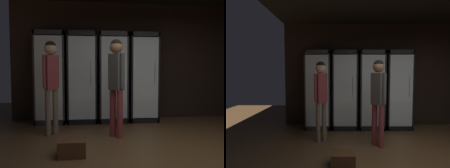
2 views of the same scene
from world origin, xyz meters
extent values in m
cube|color=black|center=(0.00, 3.03, 1.40)|extent=(6.00, 0.06, 2.80)
cube|color=#2B2B30|center=(-2.04, 2.96, 1.01)|extent=(0.65, 0.04, 2.03)
cube|color=#2B2B30|center=(-2.34, 2.69, 1.01)|extent=(0.04, 0.57, 2.03)
cube|color=#2B2B30|center=(-1.74, 2.69, 1.01)|extent=(0.04, 0.57, 2.03)
cube|color=#2B2B30|center=(-2.04, 2.69, 1.98)|extent=(0.65, 0.57, 0.10)
cube|color=#2B2B30|center=(-2.04, 2.69, 0.05)|extent=(0.65, 0.57, 0.10)
cube|color=white|center=(-2.04, 2.93, 1.01)|extent=(0.57, 0.02, 1.79)
cube|color=silver|center=(-2.04, 2.42, 1.01)|extent=(0.57, 0.02, 1.79)
cylinder|color=#B2B2B7|center=(-1.85, 2.39, 1.12)|extent=(0.02, 0.02, 0.50)
cube|color=silver|center=(-2.04, 2.69, 0.12)|extent=(0.55, 0.49, 0.02)
cylinder|color=gray|center=(-2.25, 2.72, 0.22)|extent=(0.06, 0.06, 0.19)
cylinder|color=gray|center=(-2.25, 2.72, 0.35)|extent=(0.02, 0.02, 0.08)
cylinder|color=#B2332D|center=(-2.25, 2.72, 0.19)|extent=(0.06, 0.06, 0.07)
cylinder|color=black|center=(-2.11, 2.70, 0.23)|extent=(0.07, 0.07, 0.21)
cylinder|color=black|center=(-2.11, 2.70, 0.38)|extent=(0.03, 0.03, 0.08)
cylinder|color=tan|center=(-2.11, 2.70, 0.23)|extent=(0.08, 0.08, 0.07)
cylinder|color=#9EAD99|center=(-1.97, 2.72, 0.24)|extent=(0.07, 0.07, 0.22)
cylinder|color=#9EAD99|center=(-1.97, 2.72, 0.39)|extent=(0.03, 0.03, 0.09)
cylinder|color=#2D2D33|center=(-1.97, 2.72, 0.22)|extent=(0.08, 0.08, 0.06)
cylinder|color=gray|center=(-1.83, 2.65, 0.23)|extent=(0.07, 0.07, 0.20)
cylinder|color=gray|center=(-1.83, 2.65, 0.38)|extent=(0.02, 0.02, 0.10)
cylinder|color=#2D2D33|center=(-1.83, 2.65, 0.23)|extent=(0.07, 0.07, 0.06)
cube|color=silver|center=(-2.04, 2.69, 0.71)|extent=(0.55, 0.49, 0.02)
cylinder|color=brown|center=(-2.25, 2.66, 0.82)|extent=(0.07, 0.07, 0.19)
cylinder|color=brown|center=(-2.25, 2.66, 0.95)|extent=(0.02, 0.02, 0.07)
cylinder|color=#2D2D33|center=(-2.25, 2.66, 0.82)|extent=(0.07, 0.07, 0.06)
cylinder|color=brown|center=(-2.10, 2.67, 0.82)|extent=(0.08, 0.08, 0.21)
cylinder|color=brown|center=(-2.10, 2.67, 0.96)|extent=(0.03, 0.03, 0.07)
cylinder|color=beige|center=(-2.10, 2.67, 0.79)|extent=(0.08, 0.08, 0.05)
cylinder|color=gray|center=(-1.98, 2.70, 0.84)|extent=(0.07, 0.07, 0.24)
cylinder|color=gray|center=(-1.98, 2.70, 0.99)|extent=(0.02, 0.02, 0.07)
cylinder|color=tan|center=(-1.98, 2.70, 0.82)|extent=(0.07, 0.07, 0.08)
cylinder|color=brown|center=(-1.83, 2.70, 0.84)|extent=(0.07, 0.07, 0.23)
cylinder|color=brown|center=(-1.83, 2.70, 0.99)|extent=(0.02, 0.02, 0.08)
cylinder|color=#B2332D|center=(-1.83, 2.70, 0.80)|extent=(0.08, 0.08, 0.08)
cube|color=silver|center=(-2.04, 2.69, 1.31)|extent=(0.55, 0.49, 0.02)
cylinder|color=black|center=(-2.25, 2.70, 1.41)|extent=(0.07, 0.07, 0.19)
cylinder|color=black|center=(-2.25, 2.70, 1.53)|extent=(0.03, 0.03, 0.07)
cylinder|color=white|center=(-2.25, 2.70, 1.39)|extent=(0.07, 0.07, 0.05)
cylinder|color=gray|center=(-2.11, 2.73, 1.43)|extent=(0.07, 0.07, 0.23)
cylinder|color=gray|center=(-2.11, 2.73, 1.58)|extent=(0.03, 0.03, 0.07)
cylinder|color=white|center=(-2.11, 2.73, 1.39)|extent=(0.08, 0.08, 0.06)
cylinder|color=#9EAD99|center=(-1.98, 2.65, 1.43)|extent=(0.08, 0.08, 0.23)
cylinder|color=#9EAD99|center=(-1.98, 2.65, 1.58)|extent=(0.03, 0.03, 0.07)
cylinder|color=tan|center=(-1.98, 2.65, 1.41)|extent=(0.08, 0.08, 0.08)
cylinder|color=#9EAD99|center=(-1.84, 2.69, 1.42)|extent=(0.08, 0.08, 0.22)
cylinder|color=#9EAD99|center=(-1.84, 2.69, 1.58)|extent=(0.03, 0.03, 0.09)
cylinder|color=tan|center=(-1.84, 2.69, 1.43)|extent=(0.08, 0.08, 0.07)
cube|color=black|center=(-1.34, 2.96, 1.01)|extent=(0.65, 0.04, 2.03)
cube|color=black|center=(-1.65, 2.69, 1.01)|extent=(0.04, 0.57, 2.03)
cube|color=black|center=(-1.04, 2.69, 1.01)|extent=(0.04, 0.57, 2.03)
cube|color=black|center=(-1.34, 2.69, 1.98)|extent=(0.65, 0.57, 0.10)
cube|color=black|center=(-1.34, 2.69, 0.05)|extent=(0.65, 0.57, 0.10)
cube|color=white|center=(-1.34, 2.93, 1.01)|extent=(0.57, 0.02, 1.79)
cube|color=silver|center=(-1.34, 2.42, 1.01)|extent=(0.57, 0.02, 1.79)
cylinder|color=#B2B2B7|center=(-1.15, 2.39, 1.12)|extent=(0.02, 0.02, 0.50)
cube|color=silver|center=(-1.34, 2.69, 0.12)|extent=(0.55, 0.49, 0.02)
cylinder|color=#336B38|center=(-1.55, 2.65, 0.23)|extent=(0.07, 0.07, 0.21)
cylinder|color=#336B38|center=(-1.55, 2.65, 0.37)|extent=(0.02, 0.02, 0.06)
cylinder|color=tan|center=(-1.55, 2.65, 0.22)|extent=(0.08, 0.08, 0.08)
cylinder|color=#336B38|center=(-1.41, 2.69, 0.24)|extent=(0.08, 0.08, 0.22)
cylinder|color=#336B38|center=(-1.41, 2.69, 0.39)|extent=(0.02, 0.02, 0.08)
cylinder|color=beige|center=(-1.41, 2.69, 0.23)|extent=(0.08, 0.08, 0.09)
cylinder|color=gray|center=(-1.27, 2.68, 0.22)|extent=(0.06, 0.06, 0.19)
cylinder|color=gray|center=(-1.27, 2.68, 0.36)|extent=(0.02, 0.02, 0.09)
cylinder|color=white|center=(-1.27, 2.68, 0.20)|extent=(0.07, 0.07, 0.06)
cylinder|color=#9EAD99|center=(-1.14, 2.68, 0.22)|extent=(0.07, 0.07, 0.19)
cylinder|color=#9EAD99|center=(-1.14, 2.68, 0.36)|extent=(0.03, 0.03, 0.09)
cylinder|color=tan|center=(-1.14, 2.68, 0.20)|extent=(0.08, 0.08, 0.07)
cube|color=silver|center=(-1.34, 2.69, 0.56)|extent=(0.55, 0.49, 0.02)
cylinder|color=black|center=(-1.47, 2.73, 0.67)|extent=(0.08, 0.08, 0.19)
cylinder|color=black|center=(-1.47, 2.73, 0.80)|extent=(0.03, 0.03, 0.06)
cylinder|color=tan|center=(-1.47, 2.73, 0.66)|extent=(0.08, 0.08, 0.07)
cylinder|color=brown|center=(-1.20, 2.67, 0.67)|extent=(0.07, 0.07, 0.19)
cylinder|color=brown|center=(-1.20, 2.67, 0.81)|extent=(0.02, 0.02, 0.09)
cylinder|color=#2D2D33|center=(-1.20, 2.67, 0.65)|extent=(0.08, 0.08, 0.06)
cube|color=silver|center=(-1.34, 2.69, 1.01)|extent=(0.55, 0.49, 0.02)
cylinder|color=#336B38|center=(-1.54, 2.67, 1.12)|extent=(0.06, 0.06, 0.21)
cylinder|color=#336B38|center=(-1.54, 2.67, 1.26)|extent=(0.02, 0.02, 0.07)
cylinder|color=#B2332D|center=(-1.54, 2.67, 1.12)|extent=(0.07, 0.07, 0.08)
cylinder|color=black|center=(-1.41, 2.65, 1.11)|extent=(0.06, 0.06, 0.19)
cylinder|color=black|center=(-1.41, 2.65, 1.25)|extent=(0.03, 0.03, 0.08)
cylinder|color=tan|center=(-1.41, 2.65, 1.12)|extent=(0.07, 0.07, 0.05)
cylinder|color=brown|center=(-1.28, 2.73, 1.11)|extent=(0.08, 0.08, 0.18)
cylinder|color=brown|center=(-1.28, 2.73, 1.24)|extent=(0.03, 0.03, 0.08)
cylinder|color=#2D2D33|center=(-1.28, 2.73, 1.10)|extent=(0.08, 0.08, 0.05)
cylinder|color=#336B38|center=(-1.15, 2.64, 1.13)|extent=(0.07, 0.07, 0.22)
cylinder|color=#336B38|center=(-1.15, 2.64, 1.28)|extent=(0.02, 0.02, 0.09)
cylinder|color=tan|center=(-1.15, 2.64, 1.11)|extent=(0.07, 0.07, 0.07)
cube|color=silver|center=(-1.34, 2.69, 1.45)|extent=(0.55, 0.49, 0.02)
cylinder|color=brown|center=(-1.47, 2.72, 1.57)|extent=(0.06, 0.06, 0.21)
cylinder|color=brown|center=(-1.47, 2.72, 1.71)|extent=(0.02, 0.02, 0.08)
cylinder|color=tan|center=(-1.47, 2.72, 1.57)|extent=(0.06, 0.06, 0.07)
cylinder|color=#9EAD99|center=(-1.21, 2.72, 1.55)|extent=(0.07, 0.07, 0.18)
cylinder|color=#9EAD99|center=(-1.21, 2.72, 1.68)|extent=(0.03, 0.03, 0.06)
cylinder|color=#2D2D33|center=(-1.21, 2.72, 1.54)|extent=(0.07, 0.07, 0.05)
cube|color=black|center=(-0.64, 2.96, 1.01)|extent=(0.65, 0.04, 2.03)
cube|color=black|center=(-0.95, 2.69, 1.01)|extent=(0.04, 0.57, 2.03)
cube|color=black|center=(-0.34, 2.69, 1.01)|extent=(0.04, 0.57, 2.03)
cube|color=black|center=(-0.64, 2.69, 1.98)|extent=(0.65, 0.57, 0.10)
cube|color=black|center=(-0.64, 2.69, 0.05)|extent=(0.65, 0.57, 0.10)
cube|color=white|center=(-0.64, 2.93, 1.01)|extent=(0.57, 0.02, 1.79)
cube|color=silver|center=(-0.64, 2.42, 1.01)|extent=(0.57, 0.02, 1.79)
cylinder|color=#B2B2B7|center=(-0.45, 2.39, 1.12)|extent=(0.02, 0.02, 0.50)
cube|color=silver|center=(-0.64, 2.69, 0.12)|extent=(0.55, 0.49, 0.02)
cylinder|color=black|center=(-0.82, 2.69, 0.22)|extent=(0.07, 0.07, 0.18)
cylinder|color=black|center=(-0.82, 2.69, 0.35)|extent=(0.02, 0.02, 0.08)
cylinder|color=white|center=(-0.82, 2.69, 0.21)|extent=(0.07, 0.07, 0.05)
cylinder|color=black|center=(-0.65, 2.72, 0.24)|extent=(0.07, 0.07, 0.22)
cylinder|color=black|center=(-0.65, 2.72, 0.39)|extent=(0.03, 0.03, 0.09)
cylinder|color=beige|center=(-0.65, 2.72, 0.23)|extent=(0.07, 0.07, 0.07)
cylinder|color=#194723|center=(-0.46, 2.69, 0.23)|extent=(0.06, 0.06, 0.21)
cylinder|color=#194723|center=(-0.46, 2.69, 0.37)|extent=(0.02, 0.02, 0.06)
cylinder|color=white|center=(-0.46, 2.69, 0.23)|extent=(0.06, 0.06, 0.06)
cube|color=silver|center=(-0.64, 2.69, 0.56)|extent=(0.55, 0.49, 0.02)
cylinder|color=#194723|center=(-0.79, 2.69, 0.69)|extent=(0.07, 0.07, 0.24)
cylinder|color=#194723|center=(-0.79, 2.69, 0.85)|extent=(0.03, 0.03, 0.07)
cylinder|color=beige|center=(-0.79, 2.69, 0.68)|extent=(0.08, 0.08, 0.08)
cylinder|color=gray|center=(-0.52, 2.68, 0.69)|extent=(0.06, 0.06, 0.23)
cylinder|color=gray|center=(-0.52, 2.68, 0.84)|extent=(0.02, 0.02, 0.08)
cylinder|color=beige|center=(-0.52, 2.68, 0.65)|extent=(0.06, 0.06, 0.07)
cube|color=silver|center=(-0.64, 2.69, 1.01)|extent=(0.55, 0.49, 0.02)
cylinder|color=#336B38|center=(-0.86, 2.65, 1.11)|extent=(0.08, 0.08, 0.19)
cylinder|color=#336B38|center=(-0.86, 2.65, 1.24)|extent=(0.03, 0.03, 0.06)
cylinder|color=white|center=(-0.86, 2.65, 1.09)|extent=(0.08, 0.08, 0.05)
cylinder|color=#194723|center=(-0.72, 2.72, 1.11)|extent=(0.07, 0.07, 0.19)
cylinder|color=#194723|center=(-0.72, 2.72, 1.24)|extent=(0.03, 0.03, 0.07)
cylinder|color=#2D2D33|center=(-0.72, 2.72, 1.10)|extent=(0.07, 0.07, 0.06)
cylinder|color=brown|center=(-0.57, 2.71, 1.12)|extent=(0.07, 0.07, 0.20)
cylinder|color=brown|center=(-0.57, 2.71, 1.26)|extent=(0.02, 0.02, 0.09)
cylinder|color=#B2332D|center=(-0.57, 2.71, 1.10)|extent=(0.07, 0.07, 0.08)
cylinder|color=#336B38|center=(-0.45, 2.74, 1.11)|extent=(0.07, 0.07, 0.19)
cylinder|color=#336B38|center=(-0.45, 2.74, 1.25)|extent=(0.03, 0.03, 0.08)
cylinder|color=white|center=(-0.45, 2.74, 1.09)|extent=(0.08, 0.08, 0.07)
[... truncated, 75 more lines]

